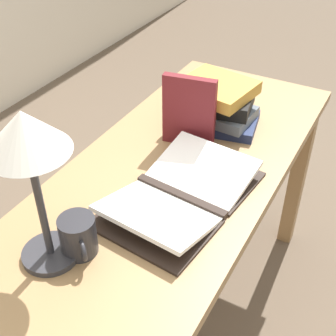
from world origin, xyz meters
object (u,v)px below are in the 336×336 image
at_px(open_book, 181,194).
at_px(reading_lamp, 28,147).
at_px(coffee_mug, 78,236).
at_px(book_standing_upright, 189,112).
at_px(book_stack_tall, 215,104).

xyz_separation_m(open_book, reading_lamp, (-0.33, 0.18, 0.30)).
distance_m(open_book, coffee_mug, 0.31).
relative_size(book_standing_upright, coffee_mug, 2.19).
relative_size(open_book, book_standing_upright, 2.12).
relative_size(open_book, reading_lamp, 1.24).
height_order(book_standing_upright, reading_lamp, reading_lamp).
xyz_separation_m(open_book, book_stack_tall, (0.40, 0.08, 0.06)).
bearing_deg(book_stack_tall, coffee_mug, 176.38).
height_order(open_book, coffee_mug, coffee_mug).
height_order(book_stack_tall, coffee_mug, book_stack_tall).
height_order(open_book, reading_lamp, reading_lamp).
bearing_deg(coffee_mug, book_stack_tall, -3.62).
distance_m(book_stack_tall, coffee_mug, 0.69).
relative_size(open_book, coffee_mug, 4.64).
height_order(book_stack_tall, reading_lamp, reading_lamp).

